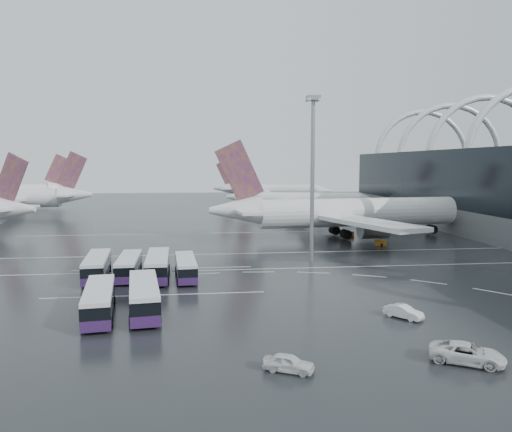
{
  "coord_description": "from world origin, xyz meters",
  "views": [
    {
      "loc": [
        -18.4,
        -78.75,
        16.56
      ],
      "look_at": [
        -7.78,
        11.62,
        7.0
      ],
      "focal_mm": 35.0,
      "sensor_mm": 36.0,
      "label": 1
    }
  ],
  "objects": [
    {
      "name": "floodlight_mast",
      "position": [
        0.73,
        3.13,
        17.42
      ],
      "size": [
        2.12,
        2.12,
        27.69
      ],
      "color": "gray",
      "rests_on": "ground"
    },
    {
      "name": "van_curve_a",
      "position": [
        3.76,
        -41.0,
        0.84
      ],
      "size": [
        6.62,
        5.44,
        1.68
      ],
      "primitive_type": "imported",
      "rotation": [
        0.0,
        0.0,
        1.04
      ],
      "color": "silver",
      "rests_on": "ground"
    },
    {
      "name": "van_curve_c",
      "position": [
        3.51,
        -28.67,
        0.7
      ],
      "size": [
        3.75,
        4.24,
        1.39
      ],
      "primitive_type": "imported",
      "rotation": [
        0.0,
        0.0,
        0.66
      ],
      "color": "silver",
      "rests_on": "ground"
    },
    {
      "name": "bus_bay_line_south",
      "position": [
        -24.0,
        -16.0,
        0.01
      ],
      "size": [
        28.0,
        0.25,
        0.01
      ],
      "primitive_type": "cube",
      "color": "silver",
      "rests_on": "ground"
    },
    {
      "name": "jet_remote_mid",
      "position": [
        -75.71,
        92.63,
        5.35
      ],
      "size": [
        47.6,
        38.35,
        20.73
      ],
      "rotation": [
        0.0,
        0.0,
        3.07
      ],
      "color": "white",
      "rests_on": "ground"
    },
    {
      "name": "bus_bay_line_north",
      "position": [
        -24.0,
        0.0,
        0.01
      ],
      "size": [
        28.0,
        0.25,
        0.01
      ],
      "primitive_type": "cube",
      "color": "silver",
      "rests_on": "ground"
    },
    {
      "name": "bus_row_near_a",
      "position": [
        -33.0,
        -5.59,
        1.8
      ],
      "size": [
        4.19,
        13.5,
        3.27
      ],
      "rotation": [
        0.0,
        0.0,
        1.66
      ],
      "color": "#2C1543",
      "rests_on": "ground"
    },
    {
      "name": "gse_cart_belly_e",
      "position": [
        15.81,
        30.61,
        0.58
      ],
      "size": [
        2.13,
        1.26,
        1.16
      ],
      "primitive_type": "cube",
      "color": "#A86716",
      "rests_on": "ground"
    },
    {
      "name": "gse_cart_belly_b",
      "position": [
        25.12,
        33.39,
        0.65
      ],
      "size": [
        2.38,
        1.41,
        1.3
      ],
      "primitive_type": "cube",
      "color": "slate",
      "rests_on": "ground"
    },
    {
      "name": "lane_marking_far",
      "position": [
        0.0,
        40.0,
        0.01
      ],
      "size": [
        120.0,
        0.25,
        0.01
      ],
      "primitive_type": "cube",
      "color": "silver",
      "rests_on": "ground"
    },
    {
      "name": "lane_marking_near",
      "position": [
        0.0,
        -2.0,
        0.01
      ],
      "size": [
        120.0,
        0.25,
        0.01
      ],
      "primitive_type": "cube",
      "color": "silver",
      "rests_on": "ground"
    },
    {
      "name": "jet_remote_far",
      "position": [
        -90.21,
        127.26,
        5.33
      ],
      "size": [
        45.29,
        36.99,
        20.64
      ],
      "rotation": [
        0.0,
        0.0,
        3.57
      ],
      "color": "white",
      "rests_on": "ground"
    },
    {
      "name": "bus_row_near_d",
      "position": [
        -20.23,
        -6.75,
        1.62
      ],
      "size": [
        3.55,
        12.13,
        2.95
      ],
      "rotation": [
        0.0,
        0.0,
        1.64
      ],
      "color": "#2C1543",
      "rests_on": "ground"
    },
    {
      "name": "airliner_gate_b",
      "position": [
        14.75,
        83.94,
        4.34
      ],
      "size": [
        49.55,
        43.87,
        17.35
      ],
      "rotation": [
        0.0,
        0.0,
        -0.23
      ],
      "color": "white",
      "rests_on": "ground"
    },
    {
      "name": "ground",
      "position": [
        0.0,
        0.0,
        0.0
      ],
      "size": [
        420.0,
        420.0,
        0.0
      ],
      "primitive_type": "plane",
      "color": "black",
      "rests_on": "ground"
    },
    {
      "name": "airliner_main",
      "position": [
        14.55,
        29.76,
        5.43
      ],
      "size": [
        64.03,
        55.81,
        21.67
      ],
      "rotation": [
        0.0,
        0.0,
        0.11
      ],
      "color": "white",
      "rests_on": "ground"
    },
    {
      "name": "bus_row_near_b",
      "position": [
        -28.54,
        -5.19,
        1.68
      ],
      "size": [
        3.22,
        12.47,
        3.05
      ],
      "rotation": [
        0.0,
        0.0,
        1.6
      ],
      "color": "#2C1543",
      "rests_on": "ground"
    },
    {
      "name": "van_curve_b",
      "position": [
        -11.32,
        -40.92,
        0.7
      ],
      "size": [
        4.45,
        3.3,
        1.41
      ],
      "primitive_type": "imported",
      "rotation": [
        0.0,
        0.0,
        1.12
      ],
      "color": "silver",
      "rests_on": "ground"
    },
    {
      "name": "bus_row_far_b",
      "position": [
        -24.51,
        -23.14,
        1.85
      ],
      "size": [
        4.77,
        13.98,
        3.37
      ],
      "rotation": [
        0.0,
        0.0,
        1.7
      ],
      "color": "#2C1543",
      "rests_on": "ground"
    },
    {
      "name": "bus_row_near_c",
      "position": [
        -24.29,
        -6.15,
        1.85
      ],
      "size": [
        3.66,
        13.77,
        3.36
      ],
      "rotation": [
        0.0,
        0.0,
        1.61
      ],
      "color": "#2C1543",
      "rests_on": "ground"
    },
    {
      "name": "bus_row_far_a",
      "position": [
        -29.2,
        -24.17,
        1.76
      ],
      "size": [
        4.59,
        13.27,
        3.2
      ],
      "rotation": [
        0.0,
        0.0,
        1.7
      ],
      "color": "#2C1543",
      "rests_on": "ground"
    },
    {
      "name": "airliner_gate_c",
      "position": [
        13.02,
        138.89,
        4.61
      ],
      "size": [
        51.36,
        46.62,
        18.42
      ],
      "rotation": [
        0.0,
        0.0,
        -0.23
      ],
      "color": "white",
      "rests_on": "ground"
    },
    {
      "name": "lane_marking_mid",
      "position": [
        0.0,
        12.0,
        0.01
      ],
      "size": [
        120.0,
        0.25,
        0.01
      ],
      "primitive_type": "cube",
      "color": "silver",
      "rests_on": "ground"
    },
    {
      "name": "gse_cart_belly_a",
      "position": [
        18.51,
        17.81,
        0.55
      ],
      "size": [
        2.03,
        1.2,
        1.1
      ],
      "primitive_type": "cube",
      "color": "#A86716",
      "rests_on": "ground"
    }
  ]
}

